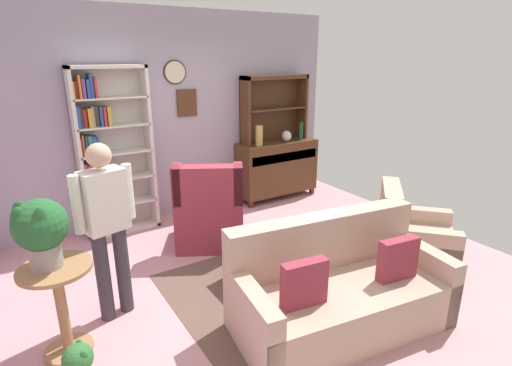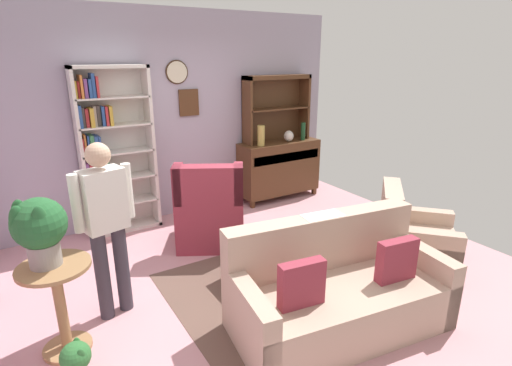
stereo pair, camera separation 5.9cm
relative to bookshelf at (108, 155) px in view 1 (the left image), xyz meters
The scene contains 18 objects.
ground_plane 2.40m from the bookshelf, 63.53° to the right, with size 5.40×4.60×0.02m, color #C68C93.
wall_back 1.05m from the bookshelf, 11.05° to the left, with size 5.00×0.09×2.80m.
area_rug 2.73m from the bookshelf, 62.50° to the right, with size 2.36×1.79×0.01m, color brown.
bookshelf is the anchor object (origin of this frame).
sideboard 2.57m from the bookshelf, ahead, with size 1.30×0.45×0.92m.
sideboard_hutch 2.57m from the bookshelf, ahead, with size 1.10×0.26×1.00m.
vase_tall 2.13m from the bookshelf, ahead, with size 0.11×0.11×0.30m, color tan.
vase_round 2.65m from the bookshelf, ahead, with size 0.15×0.15×0.17m, color beige.
bottle_wine 2.91m from the bookshelf, ahead, with size 0.07×0.07×0.27m, color #194223.
couch_floral 3.24m from the bookshelf, 69.19° to the right, with size 1.90×1.10×0.90m.
armchair_floral 3.71m from the bookshelf, 46.35° to the right, with size 1.08×1.08×0.88m.
wingback_chair 1.49m from the bookshelf, 49.74° to the right, with size 1.07×1.08×1.05m.
plant_stand 2.34m from the bookshelf, 113.18° to the right, with size 0.52×0.52×0.75m.
potted_plant_large 2.26m from the bookshelf, 114.53° to the right, with size 0.38×0.38×0.52m.
potted_plant_small 2.73m from the bookshelf, 109.50° to the right, with size 0.21×0.21×0.29m.
person_reading 1.86m from the bookshelf, 103.85° to the right, with size 0.52×0.27×1.56m.
coffee_table 2.38m from the bookshelf, 62.87° to the right, with size 0.80×0.50×0.42m.
book_stack 2.46m from the bookshelf, 61.74° to the right, with size 0.16×0.14×0.04m.
Camera 1 is at (-2.00, -3.08, 2.22)m, focal length 27.84 mm.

